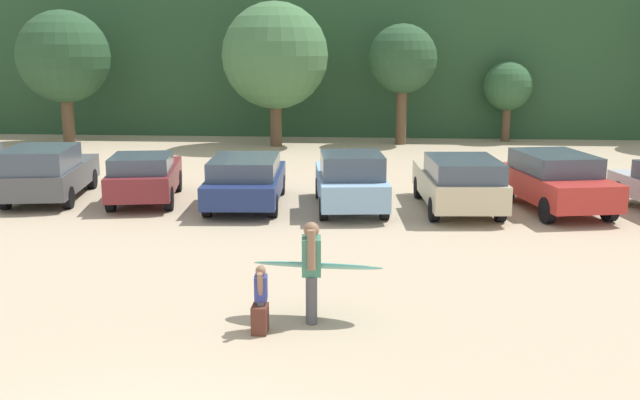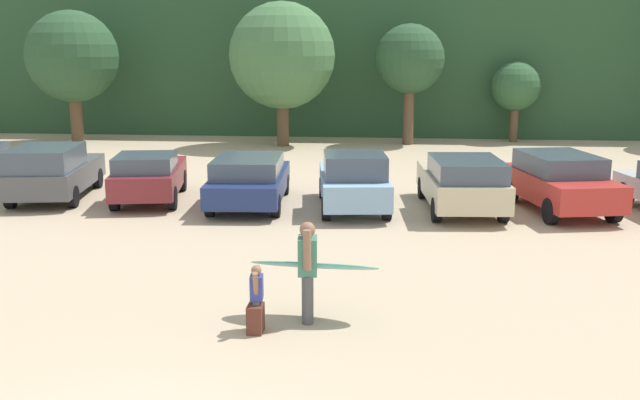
{
  "view_description": "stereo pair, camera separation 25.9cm",
  "coord_description": "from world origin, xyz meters",
  "px_view_note": "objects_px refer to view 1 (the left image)",
  "views": [
    {
      "loc": [
        2.61,
        -6.34,
        4.42
      ],
      "look_at": [
        1.43,
        8.38,
        1.26
      ],
      "focal_mm": 40.61,
      "sensor_mm": 36.0,
      "label": 1
    },
    {
      "loc": [
        2.86,
        -6.32,
        4.42
      ],
      "look_at": [
        1.43,
        8.38,
        1.26
      ],
      "focal_mm": 40.61,
      "sensor_mm": 36.0,
      "label": 2
    }
  ],
  "objects_px": {
    "parked_car_dark_gray": "(47,172)",
    "parked_car_navy": "(246,179)",
    "surfboard_teal": "(318,265)",
    "backpack_dropped": "(260,319)",
    "parked_car_sky_blue": "(350,181)",
    "parked_car_maroon": "(145,176)",
    "parked_car_champagne": "(459,181)",
    "parked_car_red": "(556,180)",
    "person_child": "(261,294)",
    "person_adult": "(311,265)"
  },
  "relations": [
    {
      "from": "parked_car_navy",
      "to": "person_adult",
      "type": "relative_size",
      "value": 2.78
    },
    {
      "from": "parked_car_champagne",
      "to": "parked_car_red",
      "type": "height_order",
      "value": "parked_car_red"
    },
    {
      "from": "parked_car_red",
      "to": "person_adult",
      "type": "xyz_separation_m",
      "value": [
        -5.89,
        -8.64,
        0.1
      ]
    },
    {
      "from": "parked_car_sky_blue",
      "to": "backpack_dropped",
      "type": "relative_size",
      "value": 9.69
    },
    {
      "from": "person_child",
      "to": "backpack_dropped",
      "type": "distance_m",
      "value": 0.39
    },
    {
      "from": "parked_car_champagne",
      "to": "backpack_dropped",
      "type": "distance_m",
      "value": 9.83
    },
    {
      "from": "parked_car_sky_blue",
      "to": "person_child",
      "type": "height_order",
      "value": "parked_car_sky_blue"
    },
    {
      "from": "parked_car_champagne",
      "to": "parked_car_maroon",
      "type": "bearing_deg",
      "value": 82.63
    },
    {
      "from": "parked_car_maroon",
      "to": "person_adult",
      "type": "distance_m",
      "value": 10.44
    },
    {
      "from": "parked_car_navy",
      "to": "person_adult",
      "type": "distance_m",
      "value": 8.94
    },
    {
      "from": "parked_car_dark_gray",
      "to": "person_child",
      "type": "distance_m",
      "value": 12.1
    },
    {
      "from": "parked_car_dark_gray",
      "to": "parked_car_maroon",
      "type": "xyz_separation_m",
      "value": [
        2.89,
        0.01,
        -0.09
      ]
    },
    {
      "from": "person_adult",
      "to": "person_child",
      "type": "xyz_separation_m",
      "value": [
        -0.75,
        -0.49,
        -0.34
      ]
    },
    {
      "from": "parked_car_champagne",
      "to": "surfboard_teal",
      "type": "distance_m",
      "value": 8.82
    },
    {
      "from": "person_child",
      "to": "surfboard_teal",
      "type": "distance_m",
      "value": 1.09
    },
    {
      "from": "parked_car_champagne",
      "to": "person_adult",
      "type": "relative_size",
      "value": 2.77
    },
    {
      "from": "person_child",
      "to": "parked_car_navy",
      "type": "bearing_deg",
      "value": -83.45
    },
    {
      "from": "parked_car_navy",
      "to": "backpack_dropped",
      "type": "relative_size",
      "value": 10.3
    },
    {
      "from": "parked_car_sky_blue",
      "to": "surfboard_teal",
      "type": "bearing_deg",
      "value": 171.59
    },
    {
      "from": "parked_car_champagne",
      "to": "person_child",
      "type": "height_order",
      "value": "parked_car_champagne"
    },
    {
      "from": "parked_car_dark_gray",
      "to": "parked_car_sky_blue",
      "type": "xyz_separation_m",
      "value": [
        8.81,
        -0.51,
        -0.04
      ]
    },
    {
      "from": "parked_car_maroon",
      "to": "surfboard_teal",
      "type": "xyz_separation_m",
      "value": [
        5.71,
        -8.66,
        0.14
      ]
    },
    {
      "from": "surfboard_teal",
      "to": "backpack_dropped",
      "type": "height_order",
      "value": "surfboard_teal"
    },
    {
      "from": "parked_car_maroon",
      "to": "person_adult",
      "type": "relative_size",
      "value": 2.58
    },
    {
      "from": "parked_car_sky_blue",
      "to": "parked_car_champagne",
      "type": "bearing_deg",
      "value": -95.0
    },
    {
      "from": "parked_car_dark_gray",
      "to": "parked_car_navy",
      "type": "height_order",
      "value": "parked_car_dark_gray"
    },
    {
      "from": "person_adult",
      "to": "parked_car_dark_gray",
      "type": "bearing_deg",
      "value": -51.18
    },
    {
      "from": "person_adult",
      "to": "surfboard_teal",
      "type": "bearing_deg",
      "value": -127.86
    },
    {
      "from": "parked_car_champagne",
      "to": "parked_car_dark_gray",
      "type": "bearing_deg",
      "value": 83.34
    },
    {
      "from": "person_adult",
      "to": "backpack_dropped",
      "type": "bearing_deg",
      "value": 32.19
    },
    {
      "from": "parked_car_sky_blue",
      "to": "person_adult",
      "type": "distance_m",
      "value": 8.29
    },
    {
      "from": "person_adult",
      "to": "backpack_dropped",
      "type": "distance_m",
      "value": 1.19
    },
    {
      "from": "parked_car_sky_blue",
      "to": "person_adult",
      "type": "bearing_deg",
      "value": 170.99
    },
    {
      "from": "parked_car_maroon",
      "to": "parked_car_sky_blue",
      "type": "distance_m",
      "value": 5.95
    },
    {
      "from": "parked_car_dark_gray",
      "to": "parked_car_navy",
      "type": "relative_size",
      "value": 1.0
    },
    {
      "from": "person_child",
      "to": "backpack_dropped",
      "type": "bearing_deg",
      "value": 79.14
    },
    {
      "from": "parked_car_maroon",
      "to": "surfboard_teal",
      "type": "distance_m",
      "value": 10.37
    },
    {
      "from": "person_adult",
      "to": "surfboard_teal",
      "type": "xyz_separation_m",
      "value": [
        0.09,
        0.14,
        -0.04
      ]
    },
    {
      "from": "parked_car_sky_blue",
      "to": "parked_car_red",
      "type": "distance_m",
      "value": 5.59
    },
    {
      "from": "person_adult",
      "to": "surfboard_teal",
      "type": "height_order",
      "value": "person_adult"
    },
    {
      "from": "parked_car_dark_gray",
      "to": "parked_car_navy",
      "type": "xyz_separation_m",
      "value": [
        5.87,
        -0.26,
        -0.09
      ]
    },
    {
      "from": "parked_car_dark_gray",
      "to": "surfboard_teal",
      "type": "distance_m",
      "value": 12.2
    },
    {
      "from": "parked_car_champagne",
      "to": "parked_car_red",
      "type": "xyz_separation_m",
      "value": [
        2.64,
        0.26,
        0.03
      ]
    },
    {
      "from": "parked_car_champagne",
      "to": "backpack_dropped",
      "type": "xyz_separation_m",
      "value": [
        -4.01,
        -8.96,
        -0.59
      ]
    },
    {
      "from": "parked_car_sky_blue",
      "to": "backpack_dropped",
      "type": "distance_m",
      "value": 8.95
    },
    {
      "from": "parked_car_dark_gray",
      "to": "parked_car_sky_blue",
      "type": "relative_size",
      "value": 1.06
    },
    {
      "from": "parked_car_red",
      "to": "person_adult",
      "type": "height_order",
      "value": "person_adult"
    },
    {
      "from": "surfboard_teal",
      "to": "parked_car_champagne",
      "type": "bearing_deg",
      "value": -106.91
    },
    {
      "from": "parked_car_dark_gray",
      "to": "person_child",
      "type": "xyz_separation_m",
      "value": [
        7.75,
        -9.29,
        -0.24
      ]
    },
    {
      "from": "parked_car_dark_gray",
      "to": "parked_car_champagne",
      "type": "distance_m",
      "value": 11.76
    }
  ]
}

